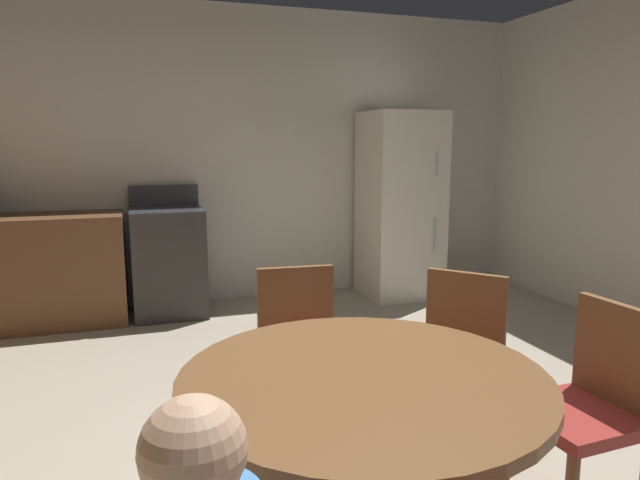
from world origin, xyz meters
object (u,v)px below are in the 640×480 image
oven_range (168,261)px  refrigerator (400,205)px  chair_east (591,401)px  chair_north (300,346)px  chair_northeast (457,355)px  dining_table (363,421)px

oven_range → refrigerator: bearing=-1.4°
oven_range → chair_east: size_ratio=1.26×
refrigerator → chair_north: refrigerator is taller
refrigerator → chair_east: refrigerator is taller
refrigerator → chair_northeast: size_ratio=2.02×
dining_table → chair_northeast: chair_northeast is taller
refrigerator → chair_east: bearing=-103.7°
refrigerator → dining_table: size_ratio=1.52×
refrigerator → chair_northeast: (-1.03, -2.72, -0.38)m
chair_north → chair_east: size_ratio=1.00×
dining_table → chair_north: size_ratio=1.33×
dining_table → chair_northeast: bearing=40.6°
dining_table → oven_range: bearing=96.7°
dining_table → chair_northeast: size_ratio=1.33×
refrigerator → oven_range: bearing=178.6°
dining_table → chair_east: size_ratio=1.33×
chair_north → refrigerator: bearing=149.1°
refrigerator → dining_table: 3.80m
oven_range → dining_table: size_ratio=0.95×
refrigerator → dining_table: bearing=-117.8°
oven_range → chair_northeast: oven_range is taller
dining_table → chair_north: chair_north is taller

